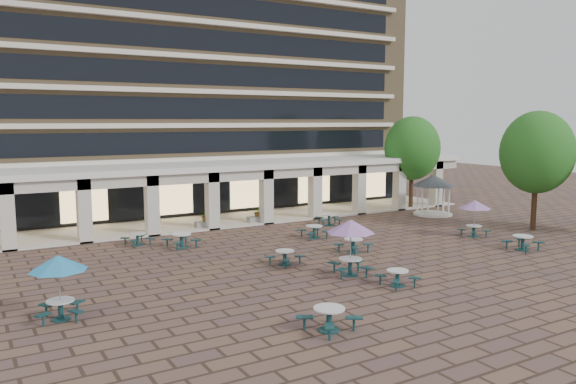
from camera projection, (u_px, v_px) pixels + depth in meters
name	position (u px, v px, depth m)	size (l,w,h in m)	color
ground	(343.00, 265.00, 29.27)	(120.00, 120.00, 0.00)	brown
apartment_building	(175.00, 62.00, 49.48)	(40.00, 15.50, 25.20)	#8C744F
retail_arcade	(226.00, 181.00, 41.56)	(42.00, 6.60, 4.40)	white
picnic_table_0	(329.00, 317.00, 20.00)	(2.18, 2.18, 0.86)	#143A3E
picnic_table_1	(397.00, 276.00, 25.43)	(1.67, 1.67, 0.74)	#143A3E
picnic_table_3	(523.00, 241.00, 32.52)	(2.00, 2.00, 0.85)	#143A3E
picnic_table_4	(58.00, 265.00, 20.91)	(2.14, 2.14, 2.47)	#143A3E
picnic_table_5	(285.00, 256.00, 29.22)	(2.03, 2.03, 0.75)	#143A3E
picnic_table_6	(351.00, 228.00, 26.96)	(2.36, 2.36, 2.73)	#143A3E
picnic_table_8	(182.00, 239.00, 33.06)	(2.11, 2.11, 0.85)	#143A3E
picnic_table_9	(353.00, 244.00, 31.90)	(2.09, 2.09, 0.81)	#143A3E
picnic_table_10	(314.00, 231.00, 35.82)	(1.90, 1.90, 0.82)	#143A3E
picnic_table_11	(475.00, 206.00, 36.08)	(2.06, 2.06, 2.37)	#143A3E
picnic_table_12	(137.00, 238.00, 33.77)	(1.88, 1.88, 0.74)	#143A3E
picnic_table_13	(329.00, 218.00, 40.28)	(2.21, 2.21, 0.82)	#143A3E
gazebo	(434.00, 185.00, 44.42)	(3.41, 3.41, 3.17)	beige
tree_east_a	(537.00, 152.00, 38.05)	(4.89, 4.89, 8.14)	#432A1A
tree_east_c	(412.00, 148.00, 47.59)	(4.71, 4.71, 7.85)	#432A1A
planter_left	(206.00, 220.00, 39.03)	(1.50, 0.85, 1.35)	gray
planter_right	(257.00, 217.00, 41.07)	(1.50, 0.70, 1.20)	gray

